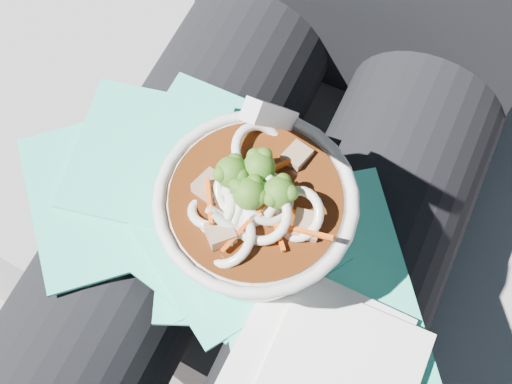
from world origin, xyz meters
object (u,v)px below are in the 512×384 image
at_px(person_body, 289,169).
at_px(plastic_bag, 218,221).
at_px(udon_bowl, 256,214).
at_px(stone_ledge, 295,244).
at_px(lap, 248,260).

height_order(person_body, plastic_bag, person_body).
relative_size(person_body, udon_bowl, 5.24).
xyz_separation_m(stone_ledge, plastic_bag, (-0.02, -0.16, 0.40)).
bearing_deg(stone_ledge, lap, -90.00).
distance_m(lap, udon_bowl, 0.15).
xyz_separation_m(stone_ledge, udon_bowl, (0.01, -0.16, 0.46)).
height_order(stone_ledge, person_body, person_body).
height_order(stone_ledge, udon_bowl, udon_bowl).
bearing_deg(lap, udon_bowl, -40.77).
bearing_deg(lap, stone_ledge, 90.00).
relative_size(stone_ledge, lap, 2.08).
distance_m(person_body, plastic_bag, 0.12).
xyz_separation_m(stone_ledge, lap, (0.00, -0.15, 0.31)).
bearing_deg(udon_bowl, stone_ledge, 94.89).
distance_m(stone_ledge, plastic_bag, 0.43).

